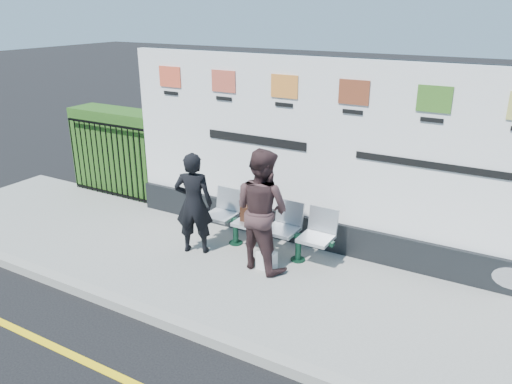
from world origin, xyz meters
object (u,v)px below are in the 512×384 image
at_px(woman_left, 194,203).
at_px(woman_right, 262,210).
at_px(bench, 266,238).
at_px(billboard, 350,174).

relative_size(woman_left, woman_right, 0.89).
bearing_deg(bench, woman_left, -151.18).
xyz_separation_m(woman_left, woman_right, (1.16, 0.09, 0.10)).
distance_m(billboard, woman_right, 1.47).
relative_size(billboard, bench, 3.67).
bearing_deg(woman_right, woman_left, 17.17).
bearing_deg(billboard, woman_left, -150.93).
height_order(woman_left, woman_right, woman_right).
bearing_deg(woman_left, woman_right, 162.04).
distance_m(bench, woman_left, 1.27).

